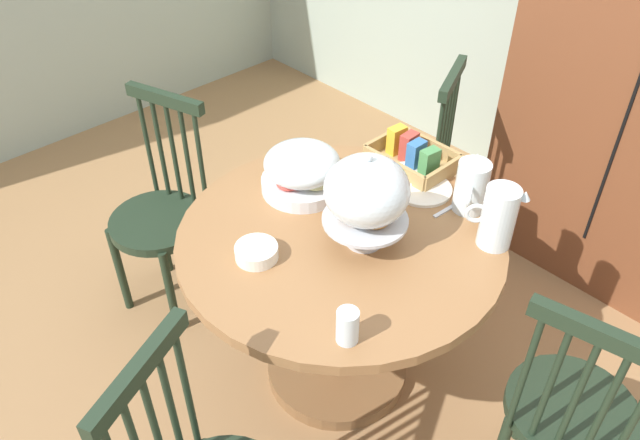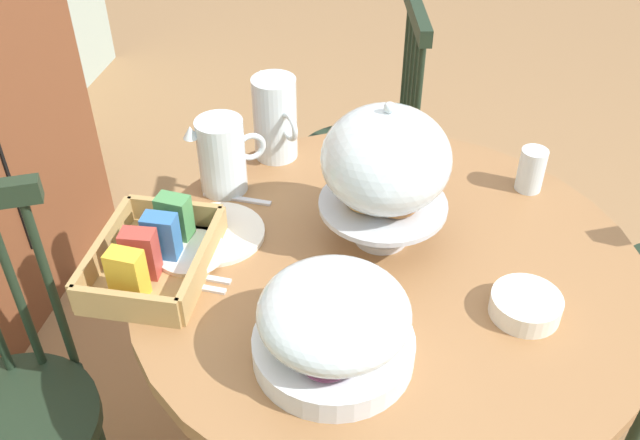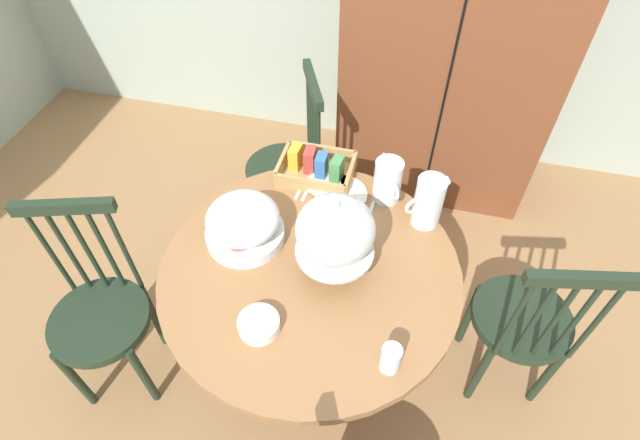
# 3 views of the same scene
# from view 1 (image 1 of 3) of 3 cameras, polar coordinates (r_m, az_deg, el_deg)

# --- Properties ---
(ground_plane) EXTENTS (10.00, 10.00, 0.00)m
(ground_plane) POSITION_cam_1_polar(r_m,az_deg,el_deg) (2.66, -0.63, -13.36)
(ground_plane) COLOR #997047
(dining_table) EXTENTS (1.11, 1.11, 0.74)m
(dining_table) POSITION_cam_1_polar(r_m,az_deg,el_deg) (2.27, 1.74, -5.74)
(dining_table) COLOR olive
(dining_table) RESTS_ON ground_plane
(windsor_chair_by_cabinet) EXTENTS (0.41, 0.41, 0.97)m
(windsor_chair_by_cabinet) POSITION_cam_1_polar(r_m,az_deg,el_deg) (2.12, 21.69, -16.21)
(windsor_chair_by_cabinet) COLOR #1E2D1E
(windsor_chair_by_cabinet) RESTS_ON ground_plane
(windsor_chair_facing_door) EXTENTS (0.44, 0.44, 0.97)m
(windsor_chair_facing_door) POSITION_cam_1_polar(r_m,az_deg,el_deg) (2.93, 8.16, 4.37)
(windsor_chair_facing_door) COLOR #1E2D1E
(windsor_chair_facing_door) RESTS_ON ground_plane
(windsor_chair_far_side) EXTENTS (0.43, 0.42, 0.97)m
(windsor_chair_far_side) POSITION_cam_1_polar(r_m,az_deg,el_deg) (2.71, -14.19, 0.15)
(windsor_chair_far_side) COLOR #1E2D1E
(windsor_chair_far_side) RESTS_ON ground_plane
(pastry_stand_with_dome) EXTENTS (0.28, 0.28, 0.34)m
(pastry_stand_with_dome) POSITION_cam_1_polar(r_m,az_deg,el_deg) (1.96, 4.26, 2.39)
(pastry_stand_with_dome) COLOR silver
(pastry_stand_with_dome) RESTS_ON dining_table
(fruit_platter_covered) EXTENTS (0.30, 0.30, 0.18)m
(fruit_platter_covered) POSITION_cam_1_polar(r_m,az_deg,el_deg) (2.26, -1.64, 4.57)
(fruit_platter_covered) COLOR silver
(fruit_platter_covered) RESTS_ON dining_table
(orange_juice_pitcher) EXTENTS (0.12, 0.18, 0.19)m
(orange_juice_pitcher) POSITION_cam_1_polar(r_m,az_deg,el_deg) (2.23, 13.57, 2.77)
(orange_juice_pitcher) COLOR silver
(orange_juice_pitcher) RESTS_ON dining_table
(milk_pitcher) EXTENTS (0.16, 0.15, 0.22)m
(milk_pitcher) POSITION_cam_1_polar(r_m,az_deg,el_deg) (2.09, 15.85, 0.04)
(milk_pitcher) COLOR silver
(milk_pitcher) RESTS_ON dining_table
(cereal_basket) EXTENTS (0.32, 0.24, 0.12)m
(cereal_basket) POSITION_cam_1_polar(r_m,az_deg,el_deg) (2.44, 8.37, 5.74)
(cereal_basket) COLOR tan
(cereal_basket) RESTS_ON dining_table
(china_plate_large) EXTENTS (0.22, 0.22, 0.01)m
(china_plate_large) POSITION_cam_1_polar(r_m,az_deg,el_deg) (2.33, 9.26, 2.84)
(china_plate_large) COLOR white
(china_plate_large) RESTS_ON dining_table
(china_plate_small) EXTENTS (0.15, 0.15, 0.01)m
(china_plate_small) POSITION_cam_1_polar(r_m,az_deg,el_deg) (2.39, 8.18, 4.23)
(china_plate_small) COLOR white
(china_plate_small) RESTS_ON china_plate_large
(cereal_bowl) EXTENTS (0.14, 0.14, 0.04)m
(cereal_bowl) POSITION_cam_1_polar(r_m,az_deg,el_deg) (2.02, -5.79, -2.92)
(cereal_bowl) COLOR white
(cereal_bowl) RESTS_ON dining_table
(drinking_glass) EXTENTS (0.06, 0.06, 0.11)m
(drinking_glass) POSITION_cam_1_polar(r_m,az_deg,el_deg) (1.74, 2.52, -9.62)
(drinking_glass) COLOR silver
(drinking_glass) RESTS_ON dining_table
(table_knife) EXTENTS (0.03, 0.17, 0.01)m
(table_knife) POSITION_cam_1_polar(r_m,az_deg,el_deg) (2.41, 6.84, 4.33)
(table_knife) COLOR silver
(table_knife) RESTS_ON dining_table
(dinner_fork) EXTENTS (0.03, 0.17, 0.01)m
(dinner_fork) POSITION_cam_1_polar(r_m,az_deg,el_deg) (2.42, 6.35, 4.64)
(dinner_fork) COLOR silver
(dinner_fork) RESTS_ON dining_table
(soup_spoon) EXTENTS (0.03, 0.17, 0.01)m
(soup_spoon) POSITION_cam_1_polar(r_m,az_deg,el_deg) (2.26, 11.80, 1.13)
(soup_spoon) COLOR silver
(soup_spoon) RESTS_ON dining_table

